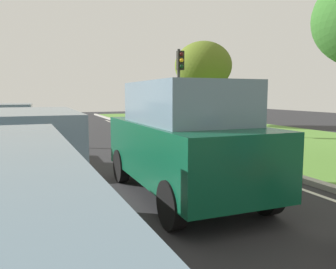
{
  "coord_description": "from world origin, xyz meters",
  "views": [
    {
      "loc": [
        -1.71,
        2.94,
        2.03
      ],
      "look_at": [
        0.89,
        9.53,
        1.2
      ],
      "focal_mm": 36.38,
      "sensor_mm": 36.0,
      "label": 1
    }
  ],
  "objects_px": {
    "car_sedan_left_lane": "(2,197)",
    "traffic_light_near_right": "(180,76)",
    "car_hatchback_far": "(5,135)",
    "car_suv_ahead": "(183,139)",
    "tree_roadside_far": "(203,66)"
  },
  "relations": [
    {
      "from": "car_suv_ahead",
      "to": "traffic_light_near_right",
      "type": "height_order",
      "value": "traffic_light_near_right"
    },
    {
      "from": "car_hatchback_far",
      "to": "traffic_light_near_right",
      "type": "xyz_separation_m",
      "value": [
        7.4,
        4.64,
        2.05
      ]
    },
    {
      "from": "car_sedan_left_lane",
      "to": "car_hatchback_far",
      "type": "height_order",
      "value": "car_sedan_left_lane"
    },
    {
      "from": "car_suv_ahead",
      "to": "tree_roadside_far",
      "type": "distance_m",
      "value": 15.86
    },
    {
      "from": "car_hatchback_far",
      "to": "traffic_light_near_right",
      "type": "distance_m",
      "value": 8.97
    },
    {
      "from": "traffic_light_near_right",
      "to": "tree_roadside_far",
      "type": "relative_size",
      "value": 0.78
    },
    {
      "from": "car_sedan_left_lane",
      "to": "tree_roadside_far",
      "type": "distance_m",
      "value": 19.25
    },
    {
      "from": "car_sedan_left_lane",
      "to": "car_hatchback_far",
      "type": "bearing_deg",
      "value": 93.47
    },
    {
      "from": "car_suv_ahead",
      "to": "tree_roadside_far",
      "type": "xyz_separation_m",
      "value": [
        7.51,
        13.71,
        2.69
      ]
    },
    {
      "from": "car_sedan_left_lane",
      "to": "traffic_light_near_right",
      "type": "height_order",
      "value": "traffic_light_near_right"
    },
    {
      "from": "tree_roadside_far",
      "to": "car_sedan_left_lane",
      "type": "bearing_deg",
      "value": -123.86
    },
    {
      "from": "car_suv_ahead",
      "to": "tree_roadside_far",
      "type": "height_order",
      "value": "tree_roadside_far"
    },
    {
      "from": "car_suv_ahead",
      "to": "tree_roadside_far",
      "type": "bearing_deg",
      "value": 60.8
    },
    {
      "from": "car_suv_ahead",
      "to": "car_hatchback_far",
      "type": "xyz_separation_m",
      "value": [
        -3.52,
        4.51,
        -0.28
      ]
    },
    {
      "from": "car_suv_ahead",
      "to": "traffic_light_near_right",
      "type": "xyz_separation_m",
      "value": [
        3.88,
        9.15,
        1.76
      ]
    }
  ]
}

